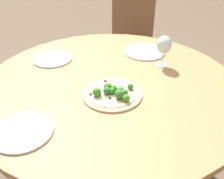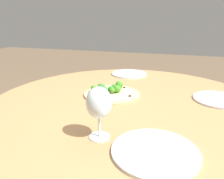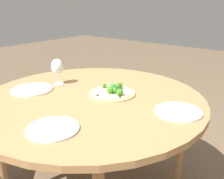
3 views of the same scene
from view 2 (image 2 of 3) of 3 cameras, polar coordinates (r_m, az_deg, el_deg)
The scene contains 6 objects.
dining_table at distance 1.06m, azimuth 4.56°, elevation -5.98°, with size 1.34×1.34×0.73m.
pizza at distance 1.13m, azimuth -0.30°, elevation -0.68°, with size 0.29×0.29×0.06m.
wine_glass at distance 0.70m, azimuth -3.45°, elevation -3.73°, with size 0.08×0.08×0.18m.
plate_near at distance 1.53m, azimuth 4.49°, elevation 4.11°, with size 0.24×0.24×0.01m.
plate_far at distance 1.17m, azimuth 26.17°, elevation -2.36°, with size 0.24×0.24×0.01m.
plate_side at distance 0.69m, azimuth 11.18°, elevation -15.62°, with size 0.26×0.26×0.01m.
Camera 2 is at (0.19, -0.95, 1.11)m, focal length 35.00 mm.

